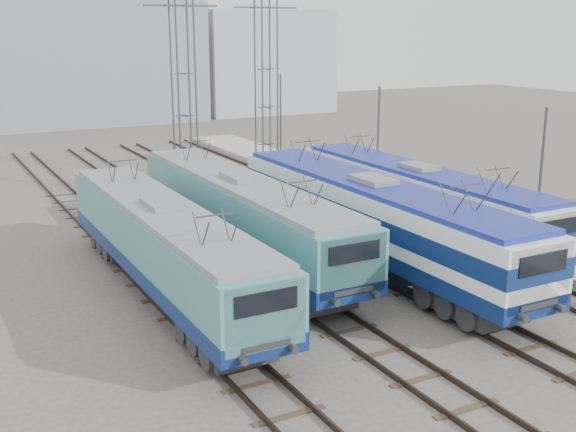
{
  "coord_description": "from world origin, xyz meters",
  "views": [
    {
      "loc": [
        -15.03,
        -19.48,
        10.28
      ],
      "look_at": [
        -0.92,
        7.0,
        2.34
      ],
      "focal_mm": 45.0,
      "sensor_mm": 36.0,
      "label": 1
    }
  ],
  "objects_px": {
    "locomotive_center_left": "(243,212)",
    "mast_mid": "(378,149)",
    "locomotive_center_right": "(374,216)",
    "catenary_tower_east": "(266,82)",
    "catenary_tower_west": "(184,88)",
    "mast_front": "(539,189)",
    "locomotive_far_left": "(166,243)",
    "locomotive_far_right": "(420,196)",
    "mast_rear": "(281,124)"
  },
  "relations": [
    {
      "from": "catenary_tower_west",
      "to": "mast_front",
      "type": "height_order",
      "value": "catenary_tower_west"
    },
    {
      "from": "mast_mid",
      "to": "mast_rear",
      "type": "bearing_deg",
      "value": 90.0
    },
    {
      "from": "locomotive_center_right",
      "to": "locomotive_far_right",
      "type": "distance_m",
      "value": 5.21
    },
    {
      "from": "locomotive_center_right",
      "to": "locomotive_far_right",
      "type": "xyz_separation_m",
      "value": [
        4.5,
        2.63,
        -0.17
      ]
    },
    {
      "from": "catenary_tower_east",
      "to": "mast_mid",
      "type": "relative_size",
      "value": 1.71
    },
    {
      "from": "locomotive_far_left",
      "to": "catenary_tower_west",
      "type": "relative_size",
      "value": 1.48
    },
    {
      "from": "locomotive_far_right",
      "to": "mast_mid",
      "type": "height_order",
      "value": "mast_mid"
    },
    {
      "from": "locomotive_far_right",
      "to": "catenary_tower_west",
      "type": "height_order",
      "value": "catenary_tower_west"
    },
    {
      "from": "locomotive_far_right",
      "to": "mast_front",
      "type": "height_order",
      "value": "mast_front"
    },
    {
      "from": "locomotive_far_right",
      "to": "mast_rear",
      "type": "bearing_deg",
      "value": 84.23
    },
    {
      "from": "locomotive_far_left",
      "to": "catenary_tower_west",
      "type": "bearing_deg",
      "value": 67.09
    },
    {
      "from": "catenary_tower_west",
      "to": "catenary_tower_east",
      "type": "distance_m",
      "value": 6.8
    },
    {
      "from": "mast_mid",
      "to": "locomotive_center_right",
      "type": "bearing_deg",
      "value": -125.44
    },
    {
      "from": "mast_front",
      "to": "mast_mid",
      "type": "bearing_deg",
      "value": 90.0
    },
    {
      "from": "locomotive_far_left",
      "to": "catenary_tower_east",
      "type": "bearing_deg",
      "value": 53.61
    },
    {
      "from": "mast_front",
      "to": "locomotive_far_left",
      "type": "bearing_deg",
      "value": 165.31
    },
    {
      "from": "mast_rear",
      "to": "locomotive_center_left",
      "type": "bearing_deg",
      "value": -122.12
    },
    {
      "from": "mast_mid",
      "to": "mast_front",
      "type": "bearing_deg",
      "value": -90.0
    },
    {
      "from": "catenary_tower_east",
      "to": "locomotive_center_left",
      "type": "bearing_deg",
      "value": -119.8
    },
    {
      "from": "locomotive_center_right",
      "to": "locomotive_far_right",
      "type": "relative_size",
      "value": 1.08
    },
    {
      "from": "locomotive_center_right",
      "to": "mast_mid",
      "type": "bearing_deg",
      "value": 54.56
    },
    {
      "from": "mast_rear",
      "to": "catenary_tower_east",
      "type": "bearing_deg",
      "value": -136.4
    },
    {
      "from": "locomotive_far_left",
      "to": "locomotive_center_right",
      "type": "height_order",
      "value": "locomotive_center_right"
    },
    {
      "from": "locomotive_center_right",
      "to": "catenary_tower_west",
      "type": "distance_m",
      "value": 17.59
    },
    {
      "from": "locomotive_center_left",
      "to": "locomotive_far_right",
      "type": "relative_size",
      "value": 1.05
    },
    {
      "from": "locomotive_center_right",
      "to": "mast_rear",
      "type": "bearing_deg",
      "value": 73.12
    },
    {
      "from": "mast_rear",
      "to": "locomotive_far_right",
      "type": "bearing_deg",
      "value": -95.77
    },
    {
      "from": "catenary_tower_west",
      "to": "mast_mid",
      "type": "bearing_deg",
      "value": -42.93
    },
    {
      "from": "locomotive_center_left",
      "to": "mast_mid",
      "type": "xyz_separation_m",
      "value": [
        10.85,
        5.28,
        1.22
      ]
    },
    {
      "from": "locomotive_center_right",
      "to": "catenary_tower_east",
      "type": "distance_m",
      "value": 19.85
    },
    {
      "from": "locomotive_center_left",
      "to": "locomotive_center_right",
      "type": "bearing_deg",
      "value": -38.97
    },
    {
      "from": "mast_mid",
      "to": "catenary_tower_east",
      "type": "bearing_deg",
      "value": 101.86
    },
    {
      "from": "locomotive_far_left",
      "to": "mast_front",
      "type": "bearing_deg",
      "value": -14.69
    },
    {
      "from": "mast_front",
      "to": "catenary_tower_east",
      "type": "bearing_deg",
      "value": 95.45
    },
    {
      "from": "locomotive_center_left",
      "to": "catenary_tower_east",
      "type": "distance_m",
      "value": 18.14
    },
    {
      "from": "mast_front",
      "to": "mast_mid",
      "type": "xyz_separation_m",
      "value": [
        0.0,
        12.0,
        0.0
      ]
    },
    {
      "from": "locomotive_center_right",
      "to": "locomotive_center_left",
      "type": "bearing_deg",
      "value": 141.03
    },
    {
      "from": "locomotive_center_left",
      "to": "mast_front",
      "type": "height_order",
      "value": "mast_front"
    },
    {
      "from": "locomotive_center_right",
      "to": "catenary_tower_west",
      "type": "xyz_separation_m",
      "value": [
        -2.25,
        16.92,
        4.24
      ]
    },
    {
      "from": "locomotive_center_left",
      "to": "catenary_tower_east",
      "type": "height_order",
      "value": "catenary_tower_east"
    },
    {
      "from": "mast_rear",
      "to": "locomotive_center_right",
      "type": "bearing_deg",
      "value": -106.88
    },
    {
      "from": "mast_rear",
      "to": "catenary_tower_west",
      "type": "bearing_deg",
      "value": -155.06
    },
    {
      "from": "mast_rear",
      "to": "locomotive_far_left",
      "type": "bearing_deg",
      "value": -127.54
    },
    {
      "from": "catenary_tower_east",
      "to": "mast_front",
      "type": "xyz_separation_m",
      "value": [
        2.1,
        -22.0,
        -3.14
      ]
    },
    {
      "from": "locomotive_center_left",
      "to": "mast_rear",
      "type": "relative_size",
      "value": 2.62
    },
    {
      "from": "catenary_tower_west",
      "to": "mast_rear",
      "type": "distance_m",
      "value": 9.99
    },
    {
      "from": "locomotive_far_left",
      "to": "mast_rear",
      "type": "distance_m",
      "value": 25.22
    },
    {
      "from": "locomotive_far_left",
      "to": "mast_mid",
      "type": "height_order",
      "value": "mast_mid"
    },
    {
      "from": "locomotive_center_right",
      "to": "catenary_tower_east",
      "type": "xyz_separation_m",
      "value": [
        4.25,
        18.92,
        4.24
      ]
    },
    {
      "from": "locomotive_center_left",
      "to": "mast_front",
      "type": "xyz_separation_m",
      "value": [
        10.85,
        -6.72,
        1.22
      ]
    }
  ]
}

